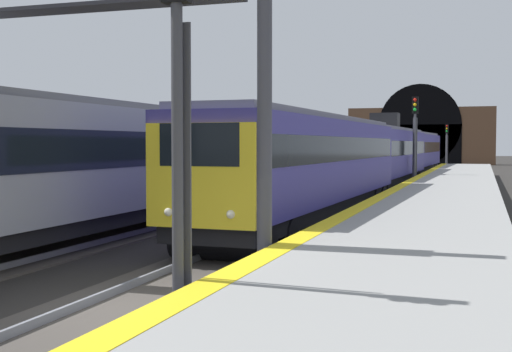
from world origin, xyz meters
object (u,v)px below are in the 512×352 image
Objects in this scene: railway_signal_far at (447,142)px; overhead_signal_gantry at (56,43)px; train_adjacent_platform at (205,157)px; train_main_approaching at (385,154)px; railway_signal_mid at (415,134)px; railway_signal_near at (177,99)px.

railway_signal_far is 0.55× the size of overhead_signal_gantry.
railway_signal_far is (55.77, -6.96, 0.76)m from train_adjacent_platform.
railway_signal_far is at bearing 178.93° from train_main_approaching.
train_adjacent_platform is 4.11× the size of overhead_signal_gantry.
railway_signal_mid is 31.31m from overhead_signal_gantry.
train_adjacent_platform is 6.52× the size of railway_signal_near.
train_main_approaching is at bearing -89.55° from railway_signal_mid.
railway_signal_near is (-17.76, -6.96, 1.16)m from train_adjacent_platform.
railway_signal_far is at bearing -3.59° from overhead_signal_gantry.
train_main_approaching is 34.60m from railway_signal_near.
overhead_signal_gantry is at bearing -8.07° from railway_signal_mid.
railway_signal_near reaches higher than train_adjacent_platform.
railway_signal_mid is at bearing 92.06° from train_main_approaching.
railway_signal_far reaches higher than train_main_approaching.
overhead_signal_gantry is (-14.18, -2.57, 2.62)m from train_adjacent_platform.
overhead_signal_gantry is (-30.95, 2.57, 2.75)m from train_main_approaching.
train_main_approaching is at bearing -17.21° from train_adjacent_platform.
railway_signal_mid is (0.01, -1.82, 1.24)m from train_main_approaching.
railway_signal_mid is 0.62× the size of overhead_signal_gantry.
railway_signal_near is at bearing 4.62° from train_main_approaching.
railway_signal_near is 1.14× the size of railway_signal_far.
train_adjacent_platform is at bearing 10.27° from overhead_signal_gantry.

